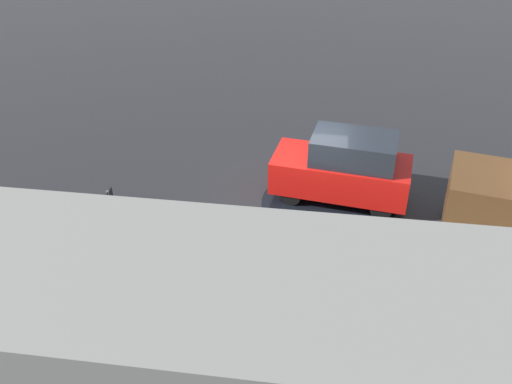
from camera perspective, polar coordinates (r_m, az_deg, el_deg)
ground_plane at (r=16.73m, az=4.42°, el=-1.00°), size 60.00×60.00×0.00m
kerb_strip at (r=13.44m, az=3.06°, el=-10.92°), size 24.00×3.20×0.04m
moving_hatchback at (r=16.52m, az=8.81°, el=2.41°), size 4.09×2.21×2.06m
fire_hydrant at (r=14.86m, az=-12.14°, el=-4.84°), size 0.42×0.31×0.80m
pedestrian at (r=14.77m, az=-15.45°, el=-2.92°), size 0.26×0.57×1.62m
metal_railing at (r=12.18m, az=5.68°, el=-12.11°), size 9.44×0.04×1.05m
sign_post at (r=13.65m, az=-14.17°, el=-2.80°), size 0.07×0.44×2.40m
puddle_patch at (r=16.74m, az=7.16°, el=-1.15°), size 3.86×3.86×0.01m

